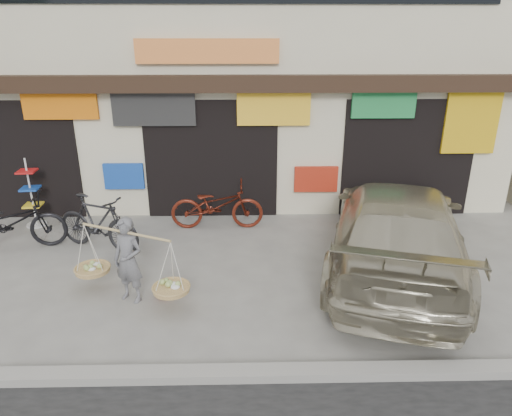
{
  "coord_description": "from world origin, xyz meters",
  "views": [
    {
      "loc": [
        0.79,
        -6.59,
        4.07
      ],
      "look_at": [
        0.96,
        0.9,
        1.17
      ],
      "focal_mm": 32.0,
      "sensor_mm": 36.0,
      "label": 1
    }
  ],
  "objects_px": {
    "bike_0": "(10,223)",
    "bike_2": "(217,205)",
    "street_vendor": "(129,264)",
    "bike_1": "(98,223)",
    "suv": "(397,227)",
    "display_rack": "(32,199)"
  },
  "relations": [
    {
      "from": "bike_0",
      "to": "bike_2",
      "type": "xyz_separation_m",
      "value": [
        4.02,
        0.96,
        -0.03
      ]
    },
    {
      "from": "bike_2",
      "to": "street_vendor",
      "type": "bearing_deg",
      "value": 156.61
    },
    {
      "from": "bike_1",
      "to": "bike_2",
      "type": "xyz_separation_m",
      "value": [
        2.28,
        1.02,
        -0.04
      ]
    },
    {
      "from": "bike_0",
      "to": "suv",
      "type": "relative_size",
      "value": 0.36
    },
    {
      "from": "display_rack",
      "to": "suv",
      "type": "bearing_deg",
      "value": -15.87
    },
    {
      "from": "bike_1",
      "to": "street_vendor",
      "type": "bearing_deg",
      "value": -127.32
    },
    {
      "from": "bike_2",
      "to": "suv",
      "type": "xyz_separation_m",
      "value": [
        3.34,
        -1.9,
        0.27
      ]
    },
    {
      "from": "bike_2",
      "to": "suv",
      "type": "bearing_deg",
      "value": -120.12
    },
    {
      "from": "bike_0",
      "to": "bike_2",
      "type": "relative_size",
      "value": 1.05
    },
    {
      "from": "bike_0",
      "to": "street_vendor",
      "type": "bearing_deg",
      "value": -134.9
    },
    {
      "from": "bike_0",
      "to": "display_rack",
      "type": "distance_m",
      "value": 1.17
    },
    {
      "from": "display_rack",
      "to": "bike_0",
      "type": "bearing_deg",
      "value": -86.97
    },
    {
      "from": "bike_1",
      "to": "bike_2",
      "type": "relative_size",
      "value": 0.94
    },
    {
      "from": "street_vendor",
      "to": "suv",
      "type": "xyz_separation_m",
      "value": [
        4.56,
        1.0,
        0.15
      ]
    },
    {
      "from": "street_vendor",
      "to": "bike_1",
      "type": "relative_size",
      "value": 1.04
    },
    {
      "from": "bike_0",
      "to": "bike_1",
      "type": "distance_m",
      "value": 1.74
    },
    {
      "from": "bike_1",
      "to": "suv",
      "type": "height_order",
      "value": "suv"
    },
    {
      "from": "bike_0",
      "to": "suv",
      "type": "distance_m",
      "value": 7.43
    },
    {
      "from": "bike_1",
      "to": "bike_0",
      "type": "bearing_deg",
      "value": 111.11
    },
    {
      "from": "street_vendor",
      "to": "bike_2",
      "type": "distance_m",
      "value": 3.15
    },
    {
      "from": "suv",
      "to": "display_rack",
      "type": "xyz_separation_m",
      "value": [
        -7.43,
        2.11,
        -0.17
      ]
    },
    {
      "from": "street_vendor",
      "to": "bike_1",
      "type": "xyz_separation_m",
      "value": [
        -1.06,
        1.88,
        -0.07
      ]
    }
  ]
}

